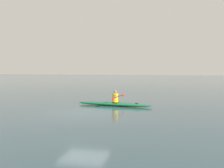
{
  "coord_description": "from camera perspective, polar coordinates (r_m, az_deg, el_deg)",
  "views": [
    {
      "loc": [
        -4.41,
        13.65,
        2.44
      ],
      "look_at": [
        -1.52,
        -0.1,
        1.59
      ],
      "focal_mm": 42.18,
      "sensor_mm": 36.0,
      "label": 1
    }
  ],
  "objects": [
    {
      "name": "kayaker",
      "position": [
        16.95,
        0.75,
        -2.84
      ],
      "size": [
        0.59,
        2.4,
        0.78
      ],
      "color": "yellow",
      "rests_on": "kayak"
    },
    {
      "name": "ground_plane",
      "position": [
        14.55,
        -5.99,
        -6.22
      ],
      "size": [
        160.0,
        160.0,
        0.0
      ],
      "primitive_type": "plane",
      "color": "#334C56"
    },
    {
      "name": "kayak",
      "position": [
        17.04,
        0.44,
        -4.34
      ],
      "size": [
        5.07,
        1.29,
        0.25
      ],
      "color": "#19723F",
      "rests_on": "ground"
    }
  ]
}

